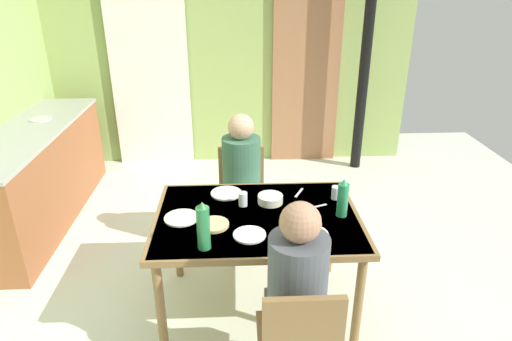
% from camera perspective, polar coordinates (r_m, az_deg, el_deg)
% --- Properties ---
extents(ground_plane, '(7.09, 7.09, 0.00)m').
position_cam_1_polar(ground_plane, '(3.37, -4.05, -16.17)').
color(ground_plane, silver).
extents(wall_back, '(4.39, 0.10, 2.59)m').
position_cam_1_polar(wall_back, '(5.37, -3.95, 14.61)').
color(wall_back, '#98B160').
rests_on(wall_back, ground_plane).
extents(door_wooden, '(0.80, 0.05, 2.00)m').
position_cam_1_polar(door_wooden, '(5.42, 6.42, 11.39)').
color(door_wooden, '#9E6846').
rests_on(door_wooden, ground_plane).
extents(stove_pipe_column, '(0.12, 0.12, 2.59)m').
position_cam_1_polar(stove_pipe_column, '(5.24, 13.94, 13.73)').
color(stove_pipe_column, black).
rests_on(stove_pipe_column, ground_plane).
extents(curtain_panel, '(0.90, 0.03, 2.18)m').
position_cam_1_polar(curtain_panel, '(5.40, -13.54, 11.83)').
color(curtain_panel, white).
rests_on(curtain_panel, ground_plane).
extents(kitchen_counter, '(0.61, 2.19, 0.91)m').
position_cam_1_polar(kitchen_counter, '(4.60, -26.51, -0.65)').
color(kitchen_counter, brown).
rests_on(kitchen_counter, ground_plane).
extents(dining_table, '(1.32, 0.95, 0.76)m').
position_cam_1_polar(dining_table, '(2.89, 0.14, -7.11)').
color(dining_table, olive).
rests_on(dining_table, ground_plane).
extents(chair_far_diner, '(0.40, 0.40, 0.87)m').
position_cam_1_polar(chair_far_diner, '(3.70, -1.86, -2.92)').
color(chair_far_diner, olive).
rests_on(chair_far_diner, ground_plane).
extents(person_near_diner, '(0.30, 0.37, 0.77)m').
position_cam_1_polar(person_near_diner, '(2.27, 5.34, -13.85)').
color(person_near_diner, '#52544E').
rests_on(person_near_diner, ground_plane).
extents(person_far_diner, '(0.30, 0.37, 0.77)m').
position_cam_1_polar(person_far_diner, '(3.45, -1.88, 0.25)').
color(person_far_diner, '#3B614F').
rests_on(person_far_diner, ground_plane).
extents(water_bottle_green_near, '(0.07, 0.07, 0.26)m').
position_cam_1_polar(water_bottle_green_near, '(2.85, 11.14, -3.60)').
color(water_bottle_green_near, '#24844E').
rests_on(water_bottle_green_near, dining_table).
extents(water_bottle_green_far, '(0.08, 0.08, 0.29)m').
position_cam_1_polar(water_bottle_green_far, '(2.48, -6.82, -7.22)').
color(water_bottle_green_far, '#2A8247').
rests_on(water_bottle_green_far, dining_table).
extents(serving_bowl_center, '(0.17, 0.17, 0.05)m').
position_cam_1_polar(serving_bowl_center, '(2.99, 1.86, -3.70)').
color(serving_bowl_center, beige).
rests_on(serving_bowl_center, dining_table).
extents(dinner_plate_near_left, '(0.22, 0.22, 0.01)m').
position_cam_1_polar(dinner_plate_near_left, '(3.12, -3.86, -2.94)').
color(dinner_plate_near_left, white).
rests_on(dinner_plate_near_left, dining_table).
extents(dinner_plate_near_right, '(0.20, 0.20, 0.01)m').
position_cam_1_polar(dinner_plate_near_right, '(2.64, -0.84, -8.30)').
color(dinner_plate_near_right, white).
rests_on(dinner_plate_near_right, dining_table).
extents(dinner_plate_far_center, '(0.22, 0.22, 0.01)m').
position_cam_1_polar(dinner_plate_far_center, '(2.85, -9.60, -6.04)').
color(dinner_plate_far_center, white).
rests_on(dinner_plate_far_center, dining_table).
extents(dinner_plate_far_side, '(0.23, 0.23, 0.01)m').
position_cam_1_polar(dinner_plate_far_side, '(2.66, 6.92, -8.20)').
color(dinner_plate_far_side, white).
rests_on(dinner_plate_far_side, dining_table).
extents(drinking_glass_by_near_diner, '(0.06, 0.06, 0.09)m').
position_cam_1_polar(drinking_glass_by_near_diner, '(2.95, -1.70, -3.72)').
color(drinking_glass_by_near_diner, silver).
rests_on(drinking_glass_by_near_diner, dining_table).
extents(drinking_glass_by_far_diner, '(0.06, 0.06, 0.09)m').
position_cam_1_polar(drinking_glass_by_far_diner, '(3.08, 10.27, -2.84)').
color(drinking_glass_by_far_diner, silver).
rests_on(drinking_glass_by_far_diner, dining_table).
extents(bread_plate_sliced, '(0.19, 0.19, 0.02)m').
position_cam_1_polar(bread_plate_sliced, '(2.74, -5.50, -6.96)').
color(bread_plate_sliced, '#DBB77A').
rests_on(bread_plate_sliced, dining_table).
extents(cutlery_knife_near, '(0.15, 0.07, 0.00)m').
position_cam_1_polar(cutlery_knife_near, '(2.98, 7.87, -4.63)').
color(cutlery_knife_near, silver).
rests_on(cutlery_knife_near, dining_table).
extents(cutlery_fork_near, '(0.08, 0.14, 0.00)m').
position_cam_1_polar(cutlery_fork_near, '(3.14, 5.57, -2.88)').
color(cutlery_fork_near, silver).
rests_on(cutlery_fork_near, dining_table).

